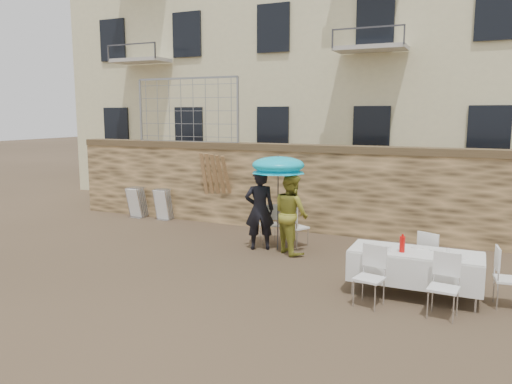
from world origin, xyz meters
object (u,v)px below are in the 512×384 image
at_px(table_chair_front_left, 369,277).
at_px(table_chair_front_right, 444,287).
at_px(umbrella, 278,168).
at_px(couple_chair_right, 297,226).
at_px(chair_stack_right, 166,203).
at_px(man_suit, 260,210).
at_px(banquet_table, 416,254).
at_px(soda_bottle, 402,244).
at_px(chair_stack_left, 140,201).
at_px(table_chair_back, 432,257).
at_px(woman_dress, 291,214).
at_px(couple_chair_left, 269,223).
at_px(table_chair_side, 509,278).

bearing_deg(table_chair_front_left, table_chair_front_right, 12.49).
distance_m(umbrella, couple_chair_right, 1.47).
bearing_deg(chair_stack_right, couple_chair_right, -16.15).
xyz_separation_m(man_suit, banquet_table, (3.54, -1.63, -0.17)).
xyz_separation_m(couple_chair_right, soda_bottle, (2.64, -2.33, 0.43)).
distance_m(man_suit, banquet_table, 3.90).
distance_m(couple_chair_right, table_chair_front_left, 3.69).
bearing_deg(chair_stack_left, table_chair_back, -17.63).
xyz_separation_m(couple_chair_right, chair_stack_right, (-4.48, 1.30, -0.02)).
distance_m(soda_bottle, chair_stack_left, 8.81).
bearing_deg(banquet_table, table_chair_front_left, -128.66).
xyz_separation_m(woman_dress, table_chair_front_left, (2.19, -2.38, -0.40)).
relative_size(woman_dress, soda_bottle, 6.75).
bearing_deg(banquet_table, chair_stack_right, 154.60).
bearing_deg(man_suit, table_chair_back, 139.56).
xyz_separation_m(umbrella, chair_stack_right, (-4.18, 1.75, -1.39)).
bearing_deg(couple_chair_left, woman_dress, 108.87).
height_order(umbrella, table_chair_front_right, umbrella).
height_order(couple_chair_right, table_chair_front_left, same).
xyz_separation_m(table_chair_front_left, table_chair_side, (2.00, 0.85, 0.00)).
bearing_deg(soda_bottle, chair_stack_right, 153.02).
distance_m(woman_dress, table_chair_front_left, 3.26).
relative_size(banquet_table, chair_stack_left, 2.28).
distance_m(table_chair_side, chair_stack_right, 9.35).
bearing_deg(man_suit, couple_chair_left, -117.95).
bearing_deg(couple_chair_right, soda_bottle, 167.36).
xyz_separation_m(table_chair_front_left, chair_stack_right, (-6.72, 4.23, -0.02)).
height_order(table_chair_front_left, table_chair_front_right, same).
distance_m(banquet_table, table_chair_front_right, 0.94).
height_order(man_suit, couple_chair_right, man_suit).
distance_m(banquet_table, table_chair_back, 0.86).
height_order(couple_chair_left, chair_stack_right, couple_chair_left).
relative_size(table_chair_side, chair_stack_right, 1.04).
distance_m(woman_dress, table_chair_side, 4.48).
bearing_deg(chair_stack_left, table_chair_front_left, -29.01).
xyz_separation_m(table_chair_front_right, chair_stack_left, (-8.72, 4.23, -0.02)).
height_order(banquet_table, table_chair_side, table_chair_side).
bearing_deg(table_chair_front_left, couple_chair_left, 147.63).
bearing_deg(couple_chair_left, table_chair_front_right, 109.20).
bearing_deg(chair_stack_left, table_chair_side, -19.33).
bearing_deg(woman_dress, chair_stack_right, 16.15).
height_order(soda_bottle, table_chair_front_left, soda_bottle).
height_order(chair_stack_left, chair_stack_right, same).
xyz_separation_m(umbrella, table_chair_front_left, (2.54, -2.48, -1.37)).
height_order(man_suit, chair_stack_left, man_suit).
height_order(soda_bottle, chair_stack_right, soda_bottle).
xyz_separation_m(woman_dress, table_chair_side, (4.19, -1.53, -0.40)).
height_order(table_chair_front_right, chair_stack_left, table_chair_front_right).
bearing_deg(woman_dress, soda_bottle, -176.11).
relative_size(table_chair_front_left, chair_stack_right, 1.04).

